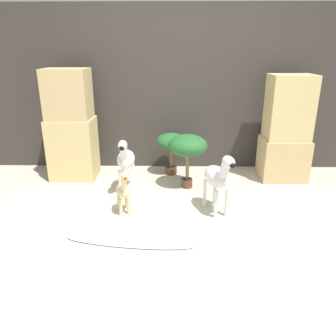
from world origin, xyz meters
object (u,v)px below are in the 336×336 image
at_px(giraffe_figurine, 123,190).
at_px(potted_palm_front, 188,147).
at_px(zebra_left, 126,159).
at_px(surfboard, 128,241).
at_px(potted_palm_back, 171,144).
at_px(zebra_right, 218,177).

xyz_separation_m(giraffe_figurine, potted_palm_front, (0.69, 0.70, 0.26)).
bearing_deg(zebra_left, giraffe_figurine, -84.94).
bearing_deg(potted_palm_front, zebra_left, -170.83).
distance_m(potted_palm_front, surfboard, 1.48).
height_order(giraffe_figurine, potted_palm_back, potted_palm_back).
height_order(zebra_right, potted_palm_front, zebra_right).
xyz_separation_m(zebra_left, potted_palm_back, (0.54, 0.59, 0.03)).
height_order(zebra_right, zebra_left, same).
relative_size(zebra_right, giraffe_figurine, 1.35).
distance_m(zebra_right, surfboard, 1.12).
relative_size(zebra_left, surfboard, 0.58).
height_order(zebra_right, surfboard, zebra_right).
height_order(zebra_left, giraffe_figurine, zebra_left).
bearing_deg(surfboard, giraffe_figurine, 101.13).
distance_m(zebra_left, giraffe_figurine, 0.60).
relative_size(zebra_left, potted_palm_front, 1.03).
distance_m(giraffe_figurine, potted_palm_back, 1.27).
bearing_deg(potted_palm_back, zebra_left, -132.45).
xyz_separation_m(giraffe_figurine, potted_palm_back, (0.48, 1.16, 0.17)).
relative_size(potted_palm_front, potted_palm_back, 1.17).
distance_m(zebra_right, zebra_left, 1.16).
xyz_separation_m(zebra_right, giraffe_figurine, (-0.98, -0.03, -0.14)).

